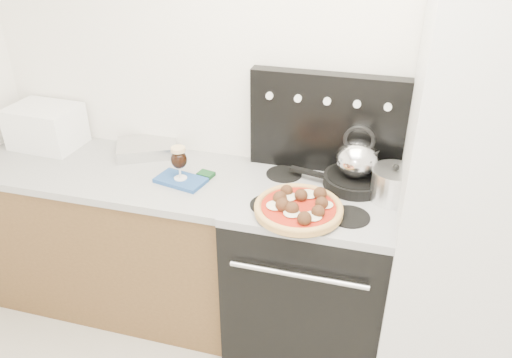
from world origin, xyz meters
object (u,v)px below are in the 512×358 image
(base_cabinet, at_px, (120,238))
(pizza, at_px, (299,207))
(oven_mitt, at_px, (181,180))
(tea_kettle, at_px, (357,156))
(pizza_pan, at_px, (298,213))
(beer_glass, at_px, (179,163))
(stock_pot, at_px, (393,186))
(fridge, at_px, (475,214))
(toaster_oven, at_px, (46,126))
(stove_body, at_px, (309,273))
(skillet, at_px, (354,181))

(base_cabinet, xyz_separation_m, pizza, (1.06, -0.21, 0.53))
(oven_mitt, bearing_deg, tea_kettle, 10.75)
(pizza_pan, distance_m, tea_kettle, 0.41)
(base_cabinet, distance_m, beer_glass, 0.73)
(stock_pot, bearing_deg, oven_mitt, -175.56)
(base_cabinet, height_order, pizza_pan, pizza_pan)
(fridge, relative_size, toaster_oven, 5.15)
(pizza, bearing_deg, pizza_pan, 0.00)
(oven_mitt, bearing_deg, pizza, -14.07)
(pizza_pan, xyz_separation_m, stock_pot, (0.39, 0.24, 0.07))
(tea_kettle, bearing_deg, base_cabinet, -166.38)
(stove_body, distance_m, beer_glass, 0.88)
(stove_body, relative_size, pizza, 2.26)
(toaster_oven, distance_m, pizza_pan, 1.56)
(base_cabinet, relative_size, oven_mitt, 5.94)
(base_cabinet, distance_m, skillet, 1.38)
(pizza_pan, bearing_deg, oven_mitt, 165.93)
(fridge, distance_m, tea_kettle, 0.57)
(stove_body, height_order, beer_glass, beer_glass)
(oven_mitt, bearing_deg, pizza_pan, -14.07)
(pizza_pan, relative_size, skillet, 1.21)
(base_cabinet, height_order, oven_mitt, oven_mitt)
(tea_kettle, bearing_deg, toaster_oven, -172.40)
(base_cabinet, xyz_separation_m, toaster_oven, (-0.45, 0.14, 0.59))
(toaster_oven, bearing_deg, pizza, -10.11)
(pizza_pan, bearing_deg, toaster_oven, 166.84)
(skillet, relative_size, stock_pot, 1.51)
(toaster_oven, bearing_deg, tea_kettle, 1.77)
(beer_glass, height_order, pizza_pan, beer_glass)
(base_cabinet, relative_size, skillet, 4.81)
(beer_glass, distance_m, tea_kettle, 0.86)
(base_cabinet, bearing_deg, skillet, 4.74)
(fridge, bearing_deg, base_cabinet, 178.41)
(pizza, bearing_deg, skillet, 56.09)
(toaster_oven, bearing_deg, stove_body, -3.17)
(fridge, relative_size, stock_pot, 9.52)
(stove_body, distance_m, oven_mitt, 0.82)
(toaster_oven, xyz_separation_m, oven_mitt, (0.89, -0.20, -0.11))
(pizza_pan, height_order, stock_pot, stock_pot)
(pizza, bearing_deg, stock_pot, 31.13)
(stove_body, bearing_deg, toaster_oven, 173.78)
(oven_mitt, bearing_deg, stock_pot, 4.44)
(fridge, bearing_deg, pizza_pan, -167.81)
(toaster_oven, bearing_deg, base_cabinet, -14.69)
(base_cabinet, height_order, stove_body, stove_body)
(oven_mitt, distance_m, beer_glass, 0.10)
(base_cabinet, xyz_separation_m, skillet, (1.28, 0.11, 0.52))
(toaster_oven, xyz_separation_m, beer_glass, (0.89, -0.20, -0.01))
(stock_pot, bearing_deg, stove_body, -171.75)
(pizza, height_order, tea_kettle, tea_kettle)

